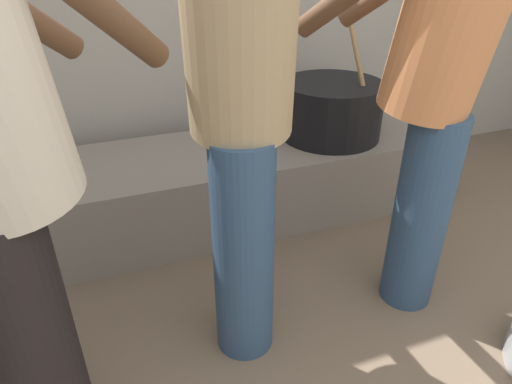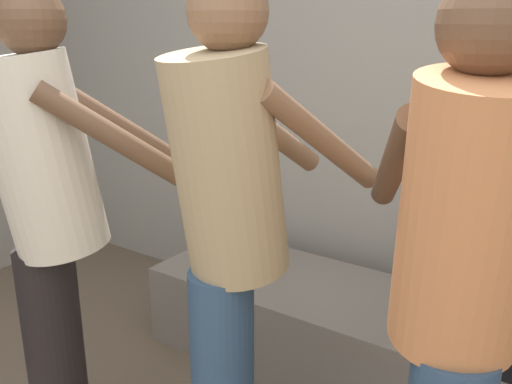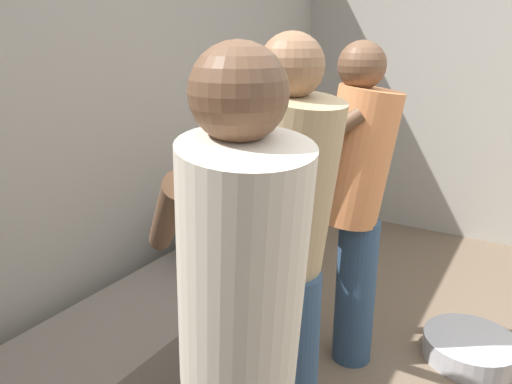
{
  "view_description": "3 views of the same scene",
  "coord_description": "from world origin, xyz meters",
  "px_view_note": "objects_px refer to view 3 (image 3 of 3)",
  "views": [
    {
      "loc": [
        -0.62,
        -0.2,
        1.29
      ],
      "look_at": [
        -0.21,
        0.91,
        0.62
      ],
      "focal_mm": 31.81,
      "sensor_mm": 36.0,
      "label": 1
    },
    {
      "loc": [
        0.7,
        -0.27,
        1.51
      ],
      "look_at": [
        -0.39,
        1.3,
        0.92
      ],
      "focal_mm": 39.19,
      "sensor_mm": 36.0,
      "label": 2
    },
    {
      "loc": [
        -1.71,
        0.2,
        1.63
      ],
      "look_at": [
        -0.14,
        1.15,
        1.04
      ],
      "focal_mm": 34.3,
      "sensor_mm": 36.0,
      "label": 3
    }
  ],
  "objects_px": {
    "cook_in_orange_shirt": "(355,191)",
    "cook_in_tan_shirt": "(289,233)",
    "cooking_pot_main": "(229,232)",
    "metal_mixing_bowl": "(470,348)",
    "cook_in_cream_shirt": "(242,334)"
  },
  "relations": [
    {
      "from": "cook_in_tan_shirt",
      "to": "cook_in_cream_shirt",
      "type": "distance_m",
      "value": 0.63
    },
    {
      "from": "cook_in_orange_shirt",
      "to": "metal_mixing_bowl",
      "type": "distance_m",
      "value": 1.09
    },
    {
      "from": "cook_in_orange_shirt",
      "to": "metal_mixing_bowl",
      "type": "relative_size",
      "value": 3.35
    },
    {
      "from": "cook_in_orange_shirt",
      "to": "cook_in_cream_shirt",
      "type": "xyz_separation_m",
      "value": [
        -1.27,
        -0.18,
        0.01
      ]
    },
    {
      "from": "cook_in_orange_shirt",
      "to": "cook_in_cream_shirt",
      "type": "distance_m",
      "value": 1.28
    },
    {
      "from": "cook_in_cream_shirt",
      "to": "cooking_pot_main",
      "type": "bearing_deg",
      "value": 35.55
    },
    {
      "from": "metal_mixing_bowl",
      "to": "cook_in_tan_shirt",
      "type": "bearing_deg",
      "value": 150.11
    },
    {
      "from": "cook_in_orange_shirt",
      "to": "cook_in_tan_shirt",
      "type": "bearing_deg",
      "value": 179.48
    },
    {
      "from": "cook_in_tan_shirt",
      "to": "metal_mixing_bowl",
      "type": "distance_m",
      "value": 1.45
    },
    {
      "from": "cooking_pot_main",
      "to": "cook_in_orange_shirt",
      "type": "xyz_separation_m",
      "value": [
        -0.08,
        -0.79,
        0.4
      ]
    },
    {
      "from": "cooking_pot_main",
      "to": "cook_in_cream_shirt",
      "type": "relative_size",
      "value": 0.45
    },
    {
      "from": "cook_in_tan_shirt",
      "to": "metal_mixing_bowl",
      "type": "relative_size",
      "value": 3.42
    },
    {
      "from": "cooking_pot_main",
      "to": "metal_mixing_bowl",
      "type": "bearing_deg",
      "value": -79.22
    },
    {
      "from": "cook_in_orange_shirt",
      "to": "metal_mixing_bowl",
      "type": "height_order",
      "value": "cook_in_orange_shirt"
    },
    {
      "from": "cooking_pot_main",
      "to": "cook_in_cream_shirt",
      "type": "bearing_deg",
      "value": -144.45
    }
  ]
}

